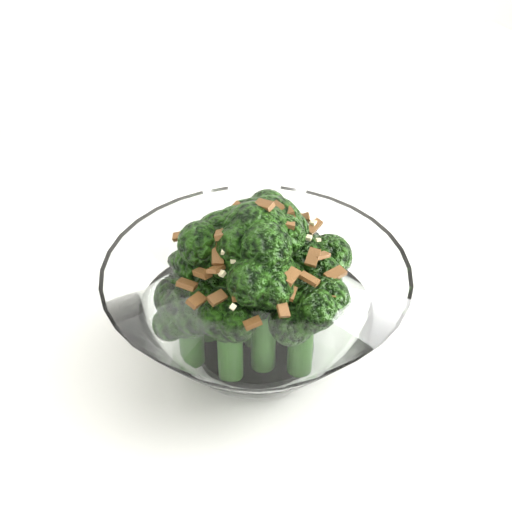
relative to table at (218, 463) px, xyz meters
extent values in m
cube|color=white|center=(0.00, 0.00, 0.05)|extent=(1.38, 1.11, 0.04)
cylinder|color=white|center=(0.42, 0.48, -0.33)|extent=(0.04, 0.04, 0.71)
cylinder|color=white|center=(0.03, 0.03, 0.07)|extent=(0.08, 0.08, 0.01)
cylinder|color=#224F14|center=(0.03, 0.01, 0.11)|extent=(0.02, 0.02, 0.06)
sphere|color=#1B420C|center=(0.03, 0.01, 0.15)|extent=(0.04, 0.04, 0.04)
cylinder|color=#224F14|center=(0.01, 0.01, 0.10)|extent=(0.02, 0.02, 0.04)
sphere|color=#1B420C|center=(0.01, 0.01, 0.13)|extent=(0.04, 0.04, 0.04)
cylinder|color=#224F14|center=(0.00, 0.05, 0.10)|extent=(0.02, 0.02, 0.05)
sphere|color=#1B420C|center=(0.00, 0.05, 0.14)|extent=(0.04, 0.04, 0.04)
cylinder|color=#224F14|center=(0.05, 0.05, 0.11)|extent=(0.02, 0.02, 0.07)
sphere|color=#1B420C|center=(0.05, 0.05, 0.16)|extent=(0.04, 0.04, 0.04)
cylinder|color=#224F14|center=(0.03, 0.03, 0.12)|extent=(0.02, 0.02, 0.08)
sphere|color=#1B420C|center=(0.03, 0.03, 0.16)|extent=(0.05, 0.05, 0.05)
cylinder|color=#224F14|center=(0.06, 0.03, 0.10)|extent=(0.02, 0.02, 0.05)
sphere|color=#1B420C|center=(0.06, 0.03, 0.14)|extent=(0.04, 0.04, 0.04)
cylinder|color=#224F14|center=(0.06, 0.00, 0.10)|extent=(0.02, 0.02, 0.05)
sphere|color=#1B420C|center=(0.06, 0.00, 0.13)|extent=(0.04, 0.04, 0.04)
cylinder|color=#224F14|center=(0.04, 0.07, 0.10)|extent=(0.02, 0.02, 0.04)
sphere|color=#1B420C|center=(0.04, 0.07, 0.13)|extent=(0.04, 0.04, 0.04)
cylinder|color=#224F14|center=(0.02, 0.04, 0.11)|extent=(0.02, 0.02, 0.07)
sphere|color=#1B420C|center=(0.02, 0.04, 0.15)|extent=(0.04, 0.04, 0.04)
cylinder|color=#224F14|center=(-0.01, 0.02, 0.10)|extent=(0.02, 0.02, 0.04)
sphere|color=#1B420C|center=(-0.01, 0.02, 0.12)|extent=(0.04, 0.04, 0.04)
cylinder|color=#224F14|center=(0.07, 0.06, 0.10)|extent=(0.02, 0.02, 0.04)
sphere|color=#1B420C|center=(0.07, 0.06, 0.12)|extent=(0.04, 0.04, 0.04)
cube|color=brown|center=(0.06, -0.01, 0.14)|extent=(0.01, 0.01, 0.01)
cube|color=brown|center=(0.01, 0.03, 0.17)|extent=(0.01, 0.01, 0.01)
cube|color=brown|center=(0.05, 0.08, 0.15)|extent=(0.01, 0.01, 0.01)
cube|color=brown|center=(0.05, 0.03, 0.18)|extent=(0.01, 0.01, 0.01)
cube|color=brown|center=(0.04, 0.08, 0.15)|extent=(0.01, 0.01, 0.01)
cube|color=brown|center=(0.08, 0.06, 0.15)|extent=(0.01, 0.01, 0.01)
cube|color=brown|center=(0.05, 0.04, 0.17)|extent=(0.02, 0.01, 0.01)
cube|color=brown|center=(0.03, 0.08, 0.15)|extent=(0.01, 0.01, 0.01)
cube|color=brown|center=(0.06, 0.00, 0.16)|extent=(0.01, 0.01, 0.01)
cube|color=brown|center=(0.01, 0.02, 0.16)|extent=(0.01, 0.01, 0.01)
cube|color=brown|center=(0.04, 0.00, 0.16)|extent=(0.01, 0.01, 0.01)
cube|color=brown|center=(0.05, 0.00, 0.16)|extent=(0.01, 0.02, 0.01)
cube|color=brown|center=(0.07, 0.02, 0.16)|extent=(0.01, 0.01, 0.01)
cube|color=brown|center=(0.07, -0.01, 0.15)|extent=(0.01, 0.01, 0.01)
cube|color=brown|center=(0.06, 0.04, 0.17)|extent=(0.01, 0.01, 0.01)
cube|color=brown|center=(0.02, 0.07, 0.16)|extent=(0.01, 0.01, 0.01)
cube|color=brown|center=(0.07, 0.06, 0.15)|extent=(0.01, 0.01, 0.01)
cube|color=brown|center=(0.03, 0.00, 0.16)|extent=(0.01, 0.01, 0.01)
cube|color=brown|center=(0.02, -0.02, 0.14)|extent=(0.01, 0.01, 0.01)
cube|color=brown|center=(0.05, 0.04, 0.18)|extent=(0.01, 0.01, 0.01)
cube|color=brown|center=(0.00, 0.02, 0.16)|extent=(0.01, 0.01, 0.01)
cube|color=brown|center=(0.07, 0.07, 0.15)|extent=(0.01, 0.01, 0.01)
cube|color=brown|center=(0.06, 0.07, 0.15)|extent=(0.01, 0.02, 0.01)
cube|color=brown|center=(0.04, 0.08, 0.15)|extent=(0.01, 0.01, 0.00)
cube|color=brown|center=(0.03, 0.05, 0.17)|extent=(0.01, 0.01, 0.01)
cube|color=brown|center=(0.02, 0.02, 0.17)|extent=(0.01, 0.02, 0.01)
cube|color=brown|center=(-0.01, 0.02, 0.15)|extent=(0.01, 0.01, 0.01)
cube|color=brown|center=(-0.01, 0.00, 0.15)|extent=(0.01, 0.01, 0.01)
cube|color=brown|center=(0.01, 0.01, 0.16)|extent=(0.01, 0.01, 0.01)
cube|color=brown|center=(0.05, 0.06, 0.17)|extent=(0.02, 0.01, 0.01)
cube|color=brown|center=(0.01, 0.03, 0.17)|extent=(0.01, 0.01, 0.01)
cube|color=brown|center=(0.08, 0.01, 0.15)|extent=(0.01, 0.01, 0.00)
cube|color=brown|center=(0.00, 0.00, 0.15)|extent=(0.01, 0.01, 0.00)
cube|color=brown|center=(0.07, 0.06, 0.15)|extent=(0.01, 0.01, 0.01)
cube|color=brown|center=(0.03, 0.08, 0.15)|extent=(0.01, 0.01, 0.01)
cube|color=brown|center=(0.00, 0.06, 0.15)|extent=(0.01, 0.01, 0.01)
cube|color=brown|center=(0.05, -0.01, 0.15)|extent=(0.01, 0.01, 0.01)
cube|color=brown|center=(0.04, 0.04, 0.19)|extent=(0.01, 0.01, 0.01)
cube|color=brown|center=(-0.01, 0.07, 0.15)|extent=(0.01, 0.01, 0.01)
cube|color=brown|center=(0.07, 0.06, 0.15)|extent=(0.01, 0.01, 0.01)
cube|color=brown|center=(0.04, -0.02, 0.15)|extent=(0.01, 0.01, 0.01)
cube|color=brown|center=(0.01, 0.07, 0.15)|extent=(0.01, 0.01, 0.01)
cube|color=brown|center=(0.03, -0.01, 0.16)|extent=(0.01, 0.01, 0.01)
cube|color=brown|center=(0.04, 0.06, 0.16)|extent=(0.01, 0.01, 0.01)
cube|color=brown|center=(0.02, 0.03, 0.17)|extent=(0.01, 0.01, 0.01)
cube|color=brown|center=(0.06, 0.01, 0.16)|extent=(0.01, 0.01, 0.01)
cube|color=brown|center=(0.02, 0.07, 0.16)|extent=(0.01, 0.01, 0.01)
cube|color=brown|center=(0.03, 0.08, 0.15)|extent=(0.01, 0.01, 0.01)
cube|color=brown|center=(0.01, 0.00, 0.15)|extent=(0.01, 0.01, 0.01)
cube|color=brown|center=(0.03, 0.02, 0.17)|extent=(0.01, 0.01, 0.00)
cube|color=beige|center=(0.01, 0.01, 0.16)|extent=(0.01, 0.00, 0.00)
cube|color=beige|center=(0.04, 0.06, 0.16)|extent=(0.00, 0.00, 0.00)
cube|color=beige|center=(0.01, -0.01, 0.15)|extent=(0.00, 0.00, 0.00)
cube|color=beige|center=(0.02, -0.01, 0.16)|extent=(0.01, 0.01, 0.00)
cube|color=beige|center=(0.02, 0.00, 0.16)|extent=(0.00, 0.00, 0.00)
cube|color=beige|center=(0.02, 0.01, 0.17)|extent=(0.00, 0.00, 0.00)
cube|color=beige|center=(0.03, 0.08, 0.16)|extent=(0.00, 0.00, 0.00)
cube|color=beige|center=(0.07, 0.03, 0.16)|extent=(0.00, 0.00, 0.00)
cube|color=beige|center=(0.07, 0.03, 0.16)|extent=(0.00, 0.00, 0.00)
cube|color=beige|center=(0.01, 0.07, 0.15)|extent=(0.01, 0.01, 0.00)
cube|color=beige|center=(0.03, 0.06, 0.16)|extent=(0.00, 0.00, 0.00)
cube|color=beige|center=(0.03, 0.08, 0.15)|extent=(0.01, 0.01, 0.00)
cube|color=beige|center=(0.08, 0.06, 0.15)|extent=(0.01, 0.01, 0.00)
cube|color=beige|center=(0.02, 0.02, 0.17)|extent=(0.00, 0.00, 0.00)
cube|color=beige|center=(0.01, 0.02, 0.17)|extent=(0.01, 0.01, 0.00)
cube|color=beige|center=(0.00, 0.05, 0.16)|extent=(0.01, 0.01, 0.00)
cube|color=beige|center=(0.01, 0.07, 0.15)|extent=(0.00, 0.00, 0.00)
cube|color=beige|center=(-0.01, 0.05, 0.15)|extent=(0.00, 0.00, 0.00)
camera|label=1|loc=(-0.04, -0.34, 0.44)|focal=55.00mm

